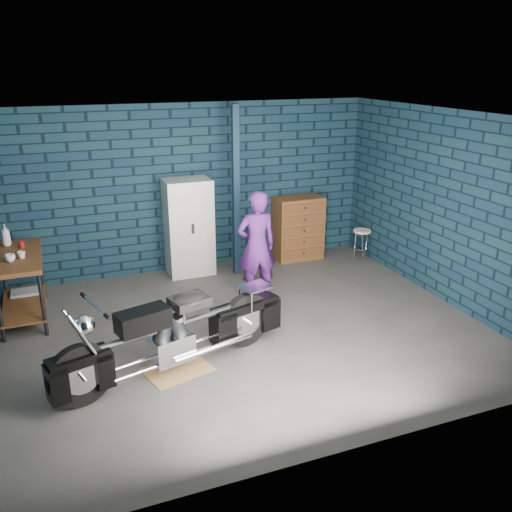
{
  "coord_description": "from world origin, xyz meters",
  "views": [
    {
      "loc": [
        -2.18,
        -5.92,
        3.31
      ],
      "look_at": [
        0.25,
        0.3,
        0.89
      ],
      "focal_mm": 38.0,
      "sensor_mm": 36.0,
      "label": 1
    }
  ],
  "objects_px": {
    "workbench": "(22,287)",
    "storage_bin": "(27,299)",
    "shop_stool": "(361,245)",
    "person": "(257,246)",
    "tool_chest": "(298,228)",
    "locker": "(189,227)",
    "motorcycle": "(175,328)"
  },
  "relations": [
    {
      "from": "person",
      "to": "workbench",
      "type": "bearing_deg",
      "value": -6.95
    },
    {
      "from": "workbench",
      "to": "shop_stool",
      "type": "height_order",
      "value": "workbench"
    },
    {
      "from": "locker",
      "to": "workbench",
      "type": "bearing_deg",
      "value": -162.21
    },
    {
      "from": "person",
      "to": "locker",
      "type": "distance_m",
      "value": 1.45
    },
    {
      "from": "workbench",
      "to": "storage_bin",
      "type": "height_order",
      "value": "workbench"
    },
    {
      "from": "shop_stool",
      "to": "workbench",
      "type": "bearing_deg",
      "value": -176.64
    },
    {
      "from": "motorcycle",
      "to": "storage_bin",
      "type": "height_order",
      "value": "motorcycle"
    },
    {
      "from": "workbench",
      "to": "storage_bin",
      "type": "xyz_separation_m",
      "value": [
        0.02,
        0.37,
        -0.33
      ]
    },
    {
      "from": "shop_stool",
      "to": "locker",
      "type": "bearing_deg",
      "value": 170.58
    },
    {
      "from": "workbench",
      "to": "storage_bin",
      "type": "distance_m",
      "value": 0.5
    },
    {
      "from": "storage_bin",
      "to": "shop_stool",
      "type": "bearing_deg",
      "value": -0.5
    },
    {
      "from": "workbench",
      "to": "storage_bin",
      "type": "relative_size",
      "value": 3.51
    },
    {
      "from": "workbench",
      "to": "motorcycle",
      "type": "xyz_separation_m",
      "value": [
        1.61,
        -2.04,
        0.08
      ]
    },
    {
      "from": "storage_bin",
      "to": "shop_stool",
      "type": "height_order",
      "value": "shop_stool"
    },
    {
      "from": "tool_chest",
      "to": "workbench",
      "type": "bearing_deg",
      "value": -169.75
    },
    {
      "from": "locker",
      "to": "tool_chest",
      "type": "relative_size",
      "value": 1.42
    },
    {
      "from": "motorcycle",
      "to": "tool_chest",
      "type": "xyz_separation_m",
      "value": [
        2.86,
        2.85,
        0.02
      ]
    },
    {
      "from": "person",
      "to": "tool_chest",
      "type": "relative_size",
      "value": 1.45
    },
    {
      "from": "tool_chest",
      "to": "locker",
      "type": "bearing_deg",
      "value": 180.0
    },
    {
      "from": "workbench",
      "to": "tool_chest",
      "type": "xyz_separation_m",
      "value": [
        4.47,
        0.81,
        0.1
      ]
    },
    {
      "from": "locker",
      "to": "motorcycle",
      "type": "bearing_deg",
      "value": -107.77
    },
    {
      "from": "locker",
      "to": "storage_bin",
      "type": "bearing_deg",
      "value": -170.02
    },
    {
      "from": "motorcycle",
      "to": "locker",
      "type": "xyz_separation_m",
      "value": [
        0.91,
        2.85,
        0.25
      ]
    },
    {
      "from": "shop_stool",
      "to": "person",
      "type": "bearing_deg",
      "value": -160.54
    },
    {
      "from": "person",
      "to": "shop_stool",
      "type": "distance_m",
      "value": 2.47
    },
    {
      "from": "locker",
      "to": "tool_chest",
      "type": "xyz_separation_m",
      "value": [
        1.95,
        0.0,
        -0.23
      ]
    },
    {
      "from": "person",
      "to": "tool_chest",
      "type": "distance_m",
      "value": 1.84
    },
    {
      "from": "motorcycle",
      "to": "person",
      "type": "xyz_separation_m",
      "value": [
        1.58,
        1.55,
        0.27
      ]
    },
    {
      "from": "motorcycle",
      "to": "workbench",
      "type": "bearing_deg",
      "value": 112.53
    },
    {
      "from": "locker",
      "to": "shop_stool",
      "type": "distance_m",
      "value": 3.02
    },
    {
      "from": "motorcycle",
      "to": "person",
      "type": "distance_m",
      "value": 2.23
    },
    {
      "from": "storage_bin",
      "to": "locker",
      "type": "bearing_deg",
      "value": 9.98
    }
  ]
}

